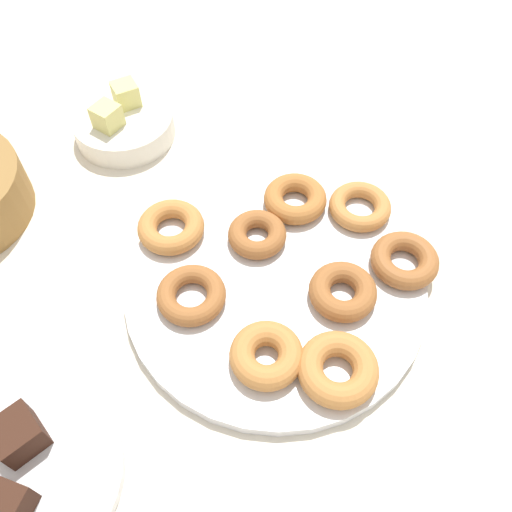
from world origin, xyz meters
TOP-DOWN VIEW (x-y plane):
  - ground_plane at (0.00, 0.00)m, footprint 2.40×2.40m
  - donut_plate at (0.00, 0.00)m, footprint 0.38×0.38m
  - donut_0 at (0.04, 0.06)m, footprint 0.11×0.11m
  - donut_1 at (-0.01, 0.16)m, footprint 0.11×0.11m
  - donut_2 at (-0.08, 0.07)m, footprint 0.10×0.10m
  - donut_3 at (0.12, 0.05)m, footprint 0.12×0.12m
  - donut_4 at (0.16, -0.03)m, footprint 0.12×0.12m
  - donut_5 at (0.03, -0.08)m, footprint 0.12×0.12m
  - donut_6 at (0.11, -0.12)m, footprint 0.12×0.12m
  - donut_7 at (-0.10, -0.05)m, footprint 0.11×0.11m
  - donut_8 at (-0.07, -0.13)m, footprint 0.12×0.12m
  - cake_plate at (-0.34, 0.09)m, footprint 0.20×0.20m
  - brownie_near at (-0.37, 0.07)m, footprint 0.06×0.06m
  - brownie_far at (-0.32, 0.11)m, footprint 0.05×0.06m
  - fruit_bowl at (0.11, 0.35)m, footprint 0.16×0.16m
  - melon_chunk_left at (0.08, 0.35)m, footprint 0.04×0.04m
  - melon_chunk_right at (0.14, 0.37)m, footprint 0.05×0.05m

SIDE VIEW (x-z plane):
  - ground_plane at x=0.00m, z-range 0.00..0.00m
  - cake_plate at x=-0.34m, z-range 0.00..0.02m
  - donut_plate at x=0.00m, z-range 0.00..0.02m
  - fruit_bowl at x=0.11m, z-range 0.00..0.04m
  - donut_4 at x=0.16m, z-range 0.02..0.04m
  - donut_2 at x=-0.08m, z-range 0.02..0.04m
  - donut_0 at x=0.04m, z-range 0.02..0.04m
  - donut_6 at x=0.11m, z-range 0.02..0.04m
  - donut_1 at x=-0.01m, z-range 0.02..0.04m
  - donut_3 at x=0.12m, z-range 0.02..0.04m
  - donut_5 at x=0.03m, z-range 0.02..0.04m
  - donut_7 at x=-0.10m, z-range 0.02..0.05m
  - donut_8 at x=-0.07m, z-range 0.02..0.05m
  - brownie_near at x=-0.37m, z-range 0.02..0.06m
  - brownie_far at x=-0.32m, z-range 0.02..0.06m
  - melon_chunk_left at x=0.08m, z-range 0.04..0.07m
  - melon_chunk_right at x=0.14m, z-range 0.04..0.07m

